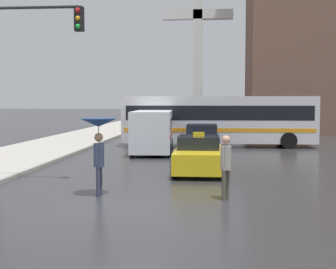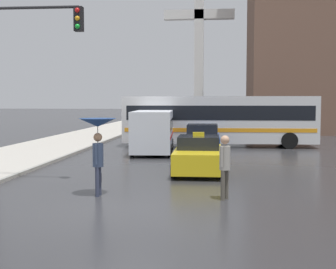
{
  "view_description": "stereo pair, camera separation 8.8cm",
  "coord_description": "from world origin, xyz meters",
  "px_view_note": "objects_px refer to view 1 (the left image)",
  "views": [
    {
      "loc": [
        2.25,
        -11.64,
        2.79
      ],
      "look_at": [
        0.55,
        7.51,
        1.4
      ],
      "focal_mm": 50.0,
      "sensor_mm": 36.0,
      "label": 1
    },
    {
      "loc": [
        2.34,
        -11.64,
        2.79
      ],
      "look_at": [
        0.55,
        7.51,
        1.4
      ],
      "focal_mm": 50.0,
      "sensor_mm": 36.0,
      "label": 2
    }
  ],
  "objects_px": {
    "sedan_red": "(202,140)",
    "traffic_light": "(26,57)",
    "ambulance_van": "(153,130)",
    "pedestrian_with_umbrella": "(99,133)",
    "pedestrian_man": "(226,161)",
    "monument_cross": "(198,39)",
    "city_bus": "(218,119)",
    "taxi": "(199,155)"
  },
  "relations": [
    {
      "from": "pedestrian_with_umbrella",
      "to": "taxi",
      "type": "bearing_deg",
      "value": -27.45
    },
    {
      "from": "monument_cross",
      "to": "pedestrian_man",
      "type": "bearing_deg",
      "value": -87.13
    },
    {
      "from": "city_bus",
      "to": "traffic_light",
      "type": "xyz_separation_m",
      "value": [
        -6.64,
        -13.45,
        2.54
      ]
    },
    {
      "from": "sedan_red",
      "to": "pedestrian_man",
      "type": "xyz_separation_m",
      "value": [
        0.86,
        -11.6,
        0.38
      ]
    },
    {
      "from": "sedan_red",
      "to": "ambulance_van",
      "type": "distance_m",
      "value": 2.71
    },
    {
      "from": "monument_cross",
      "to": "city_bus",
      "type": "bearing_deg",
      "value": -84.35
    },
    {
      "from": "taxi",
      "to": "city_bus",
      "type": "distance_m",
      "value": 10.62
    },
    {
      "from": "sedan_red",
      "to": "city_bus",
      "type": "height_order",
      "value": "city_bus"
    },
    {
      "from": "city_bus",
      "to": "traffic_light",
      "type": "distance_m",
      "value": 15.22
    },
    {
      "from": "pedestrian_with_umbrella",
      "to": "traffic_light",
      "type": "xyz_separation_m",
      "value": [
        -2.9,
        1.96,
        2.4
      ]
    },
    {
      "from": "city_bus",
      "to": "pedestrian_with_umbrella",
      "type": "relative_size",
      "value": 5.1
    },
    {
      "from": "pedestrian_with_umbrella",
      "to": "traffic_light",
      "type": "relative_size",
      "value": 0.37
    },
    {
      "from": "pedestrian_with_umbrella",
      "to": "city_bus",
      "type": "bearing_deg",
      "value": -11.32
    },
    {
      "from": "sedan_red",
      "to": "city_bus",
      "type": "relative_size",
      "value": 0.39
    },
    {
      "from": "sedan_red",
      "to": "traffic_light",
      "type": "distance_m",
      "value": 11.61
    },
    {
      "from": "ambulance_van",
      "to": "traffic_light",
      "type": "distance_m",
      "value": 10.51
    },
    {
      "from": "city_bus",
      "to": "pedestrian_man",
      "type": "distance_m",
      "value": 15.6
    },
    {
      "from": "city_bus",
      "to": "pedestrian_with_umbrella",
      "type": "bearing_deg",
      "value": -14.53
    },
    {
      "from": "city_bus",
      "to": "pedestrian_man",
      "type": "relative_size",
      "value": 6.38
    },
    {
      "from": "ambulance_van",
      "to": "taxi",
      "type": "bearing_deg",
      "value": 108.21
    },
    {
      "from": "ambulance_van",
      "to": "pedestrian_with_umbrella",
      "type": "relative_size",
      "value": 2.41
    },
    {
      "from": "sedan_red",
      "to": "city_bus",
      "type": "xyz_separation_m",
      "value": [
        0.93,
        3.99,
        1.0
      ]
    },
    {
      "from": "taxi",
      "to": "city_bus",
      "type": "bearing_deg",
      "value": -95.12
    },
    {
      "from": "pedestrian_man",
      "to": "monument_cross",
      "type": "relative_size",
      "value": 0.12
    },
    {
      "from": "sedan_red",
      "to": "pedestrian_with_umbrella",
      "type": "height_order",
      "value": "pedestrian_with_umbrella"
    },
    {
      "from": "ambulance_van",
      "to": "pedestrian_with_umbrella",
      "type": "height_order",
      "value": "pedestrian_with_umbrella"
    },
    {
      "from": "sedan_red",
      "to": "pedestrian_with_umbrella",
      "type": "xyz_separation_m",
      "value": [
        -2.81,
        -11.42,
        1.14
      ]
    },
    {
      "from": "sedan_red",
      "to": "pedestrian_man",
      "type": "height_order",
      "value": "pedestrian_man"
    },
    {
      "from": "traffic_light",
      "to": "monument_cross",
      "type": "bearing_deg",
      "value": 80.94
    },
    {
      "from": "ambulance_van",
      "to": "monument_cross",
      "type": "height_order",
      "value": "monument_cross"
    },
    {
      "from": "ambulance_van",
      "to": "traffic_light",
      "type": "bearing_deg",
      "value": 68.98
    },
    {
      "from": "pedestrian_man",
      "to": "traffic_light",
      "type": "bearing_deg",
      "value": -79.15
    },
    {
      "from": "sedan_red",
      "to": "ambulance_van",
      "type": "bearing_deg",
      "value": -2.97
    },
    {
      "from": "ambulance_van",
      "to": "pedestrian_man",
      "type": "height_order",
      "value": "ambulance_van"
    },
    {
      "from": "city_bus",
      "to": "monument_cross",
      "type": "height_order",
      "value": "monument_cross"
    },
    {
      "from": "ambulance_van",
      "to": "traffic_light",
      "type": "relative_size",
      "value": 0.89
    },
    {
      "from": "taxi",
      "to": "ambulance_van",
      "type": "bearing_deg",
      "value": -68.47
    },
    {
      "from": "sedan_red",
      "to": "traffic_light",
      "type": "bearing_deg",
      "value": 58.88
    },
    {
      "from": "pedestrian_with_umbrella",
      "to": "pedestrian_man",
      "type": "relative_size",
      "value": 1.25
    },
    {
      "from": "taxi",
      "to": "pedestrian_man",
      "type": "relative_size",
      "value": 2.35
    },
    {
      "from": "ambulance_van",
      "to": "city_bus",
      "type": "height_order",
      "value": "city_bus"
    },
    {
      "from": "city_bus",
      "to": "taxi",
      "type": "bearing_deg",
      "value": -6.01
    }
  ]
}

